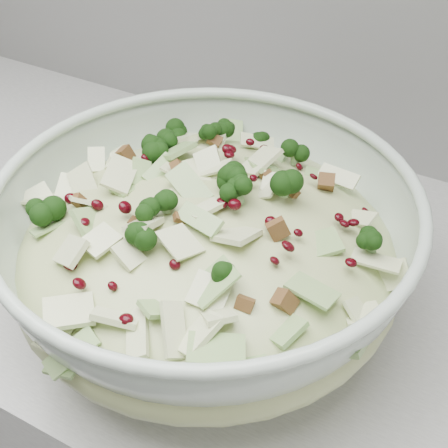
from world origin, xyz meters
name	(u,v)px	position (x,y,z in m)	size (l,w,h in m)	color
mixing_bowl	(207,254)	(0.68, 1.60, 0.99)	(0.44, 0.44, 0.17)	#B1C2B2
salad	(207,234)	(0.68, 1.60, 1.01)	(0.50, 0.50, 0.17)	tan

